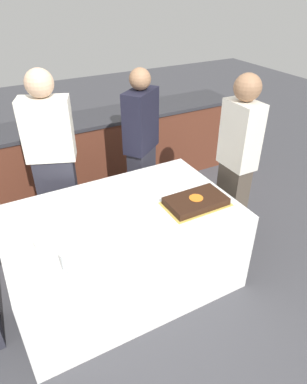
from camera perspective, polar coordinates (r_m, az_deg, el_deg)
The scene contains 11 objects.
ground_plane at distance 3.14m, azimuth -4.69°, elevation -14.53°, with size 14.00×14.00×0.00m, color #424247.
back_counter at distance 4.13m, azimuth -14.41°, elevation 5.16°, with size 4.40×0.58×0.92m.
dining_table at distance 2.88m, azimuth -5.03°, elevation -9.45°, with size 1.78×1.10×0.75m.
cake at distance 2.72m, azimuth 7.08°, elevation -1.54°, with size 0.51×0.32×0.06m.
plate_stack at distance 2.45m, azimuth -16.84°, elevation -7.44°, with size 0.23×0.23×0.05m.
wine_glass at distance 2.12m, azimuth -14.36°, elevation -11.19°, with size 0.07×0.07×0.17m.
side_plate_near_cake at distance 2.92m, azimuth 3.49°, elevation 0.56°, with size 0.19×0.19×0.00m.
utensil_pile at distance 2.33m, azimuth -2.61°, elevation -8.72°, with size 0.14×0.10×0.02m.
person_cutting_cake at distance 3.41m, azimuth -2.02°, elevation 7.16°, with size 0.43×0.39×1.61m.
person_seated_right at distance 3.09m, azimuth 13.63°, elevation 4.52°, with size 0.22×0.32×1.66m.
person_standing_back at distance 3.14m, azimuth -16.35°, elevation 4.58°, with size 0.45×0.33×1.70m.
Camera 1 is at (-0.80, -1.99, 2.29)m, focal length 32.00 mm.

